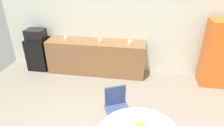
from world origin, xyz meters
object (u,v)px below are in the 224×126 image
Objects in this scene: chair_navy at (117,104)px; mug_white at (130,42)px; microwave at (36,34)px; mug_red at (65,38)px; locker_cabinet at (217,54)px; mug_green at (100,40)px; mini_fridge at (39,53)px.

mug_white reaches higher than chair_navy.
mug_red is at bearing -1.97° from microwave.
mug_white is at bearing 88.17° from chair_navy.
locker_cabinet reaches higher than chair_navy.
microwave is 3.72× the size of mug_green.
chair_navy is 1.94m from mug_white.
locker_cabinet is at bearing -1.09° from mug_red.
locker_cabinet reaches higher than mini_fridge.
mug_green reaches higher than mini_fridge.
locker_cabinet reaches higher than microwave.
microwave is at bearing 178.03° from mug_red.
mini_fridge reaches higher than chair_navy.
chair_navy is 2.53m from mug_red.
mini_fridge is 6.79× the size of mug_green.
locker_cabinet is (4.57, -0.10, 0.37)m from mini_fridge.
microwave is 0.84m from mug_red.
microwave reaches higher than mug_green.
mug_red is at bearing -178.52° from mug_green.
locker_cabinet is 12.50× the size of mug_green.
chair_navy is at bearing -49.64° from mug_red.
chair_navy is at bearing -38.17° from microwave.
mug_white and mug_red have the same top height.
locker_cabinet reaches higher than mug_green.
mug_white is 1.67m from mug_red.
microwave is 0.30× the size of locker_cabinet.
microwave is at bearing 179.83° from mug_green.
chair_navy is 6.43× the size of mug_white.
mini_fridge is 3.12m from chair_navy.
mug_green is 0.92m from mug_red.
chair_navy is 6.43× the size of mug_red.
mini_fridge is at bearing 178.75° from locker_cabinet.
locker_cabinet is at bearing -1.25° from microwave.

